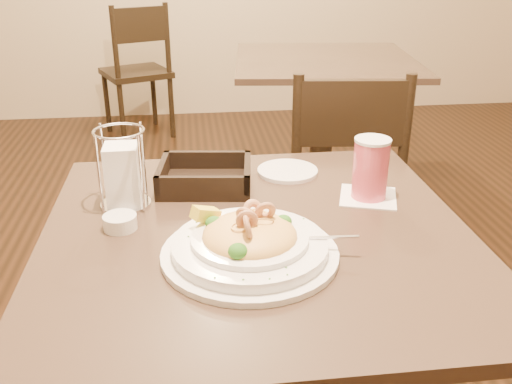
{
  "coord_description": "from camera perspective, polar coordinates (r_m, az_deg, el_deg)",
  "views": [
    {
      "loc": [
        -0.13,
        -1.05,
        1.33
      ],
      "look_at": [
        0.0,
        0.02,
        0.84
      ],
      "focal_mm": 40.0,
      "sensor_mm": 36.0,
      "label": 1
    }
  ],
  "objects": [
    {
      "name": "dining_chair_near",
      "position": [
        2.13,
        8.52,
        0.92
      ],
      "size": [
        0.46,
        0.46,
        0.93
      ],
      "rotation": [
        0.0,
        0.0,
        3.03
      ],
      "color": "black",
      "rests_on": "ground"
    },
    {
      "name": "napkin_caddy",
      "position": [
        1.32,
        -13.18,
        1.84
      ],
      "size": [
        0.11,
        0.11,
        0.18
      ],
      "rotation": [
        0.0,
        0.0,
        -0.29
      ],
      "color": "silver",
      "rests_on": "main_table"
    },
    {
      "name": "main_table",
      "position": [
        1.34,
        0.11,
        -13.05
      ],
      "size": [
        0.9,
        0.9,
        0.76
      ],
      "color": "black",
      "rests_on": "ground"
    },
    {
      "name": "butter_ramekin",
      "position": [
        1.24,
        -13.43,
        -2.94
      ],
      "size": [
        0.09,
        0.09,
        0.03
      ],
      "primitive_type": "cylinder",
      "rotation": [
        0.0,
        0.0,
        -0.22
      ],
      "color": "white",
      "rests_on": "main_table"
    },
    {
      "name": "background_table",
      "position": [
        3.04,
        6.72,
        8.64
      ],
      "size": [
        0.99,
        0.99,
        0.76
      ],
      "rotation": [
        0.0,
        0.0,
        -0.11
      ],
      "color": "black",
      "rests_on": "ground"
    },
    {
      "name": "bread_basket",
      "position": [
        1.41,
        -5.11,
        1.35
      ],
      "size": [
        0.24,
        0.21,
        0.06
      ],
      "rotation": [
        0.0,
        0.0,
        -0.12
      ],
      "color": "black",
      "rests_on": "main_table"
    },
    {
      "name": "drink_glass",
      "position": [
        1.35,
        11.38,
        2.26
      ],
      "size": [
        0.16,
        0.16,
        0.15
      ],
      "rotation": [
        0.0,
        0.0,
        -0.31
      ],
      "color": "white",
      "rests_on": "main_table"
    },
    {
      "name": "dining_chair_far",
      "position": [
        4.12,
        -11.75,
        12.1
      ],
      "size": [
        0.55,
        0.55,
        0.93
      ],
      "rotation": [
        0.0,
        0.0,
        3.54
      ],
      "color": "black",
      "rests_on": "ground"
    },
    {
      "name": "pasta_bowl",
      "position": [
        1.09,
        -0.66,
        -5.08
      ],
      "size": [
        0.38,
        0.34,
        0.11
      ],
      "rotation": [
        0.0,
        0.0,
        -0.33
      ],
      "color": "white",
      "rests_on": "main_table"
    },
    {
      "name": "side_plate",
      "position": [
        1.49,
        3.17,
        2.1
      ],
      "size": [
        0.21,
        0.21,
        0.01
      ],
      "primitive_type": "cylinder",
      "rotation": [
        0.0,
        0.0,
        0.43
      ],
      "color": "white",
      "rests_on": "main_table"
    }
  ]
}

